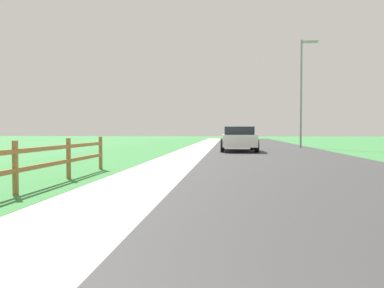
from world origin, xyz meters
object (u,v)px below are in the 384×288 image
at_px(parked_car_red, 233,134).
at_px(parked_car_beige, 237,135).
at_px(parked_car_silver, 235,136).
at_px(street_lamp, 303,85).
at_px(parked_suv_white, 238,138).

bearing_deg(parked_car_red, parked_car_beige, -88.07).
distance_m(parked_car_silver, parked_car_red, 18.95).
bearing_deg(parked_car_red, street_lamp, -79.75).
height_order(parked_car_silver, street_lamp, street_lamp).
height_order(parked_suv_white, parked_car_silver, parked_car_silver).
bearing_deg(street_lamp, parked_car_silver, 125.69).
relative_size(parked_car_beige, street_lamp, 0.64).
bearing_deg(parked_car_beige, parked_suv_white, -90.90).
bearing_deg(parked_car_silver, parked_car_red, 90.19).
height_order(parked_suv_white, street_lamp, street_lamp).
bearing_deg(parked_suv_white, street_lamp, 44.95).
relative_size(parked_car_silver, parked_car_red, 0.90).
distance_m(parked_car_silver, street_lamp, 8.50).
relative_size(parked_suv_white, street_lamp, 0.67).
xyz_separation_m(parked_suv_white, street_lamp, (4.49, 4.48, 3.60)).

